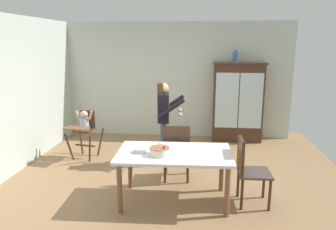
% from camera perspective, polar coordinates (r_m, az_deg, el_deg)
% --- Properties ---
extents(ground_plane, '(6.24, 6.24, 0.00)m').
position_cam_1_polar(ground_plane, '(5.35, -0.78, -11.67)').
color(ground_plane, '#93704C').
extents(wall_back, '(5.32, 0.06, 2.70)m').
position_cam_1_polar(wall_back, '(7.53, 1.55, 6.27)').
color(wall_back, beige).
rests_on(wall_back, ground_plane).
extents(wall_left, '(0.06, 5.32, 2.70)m').
position_cam_1_polar(wall_left, '(5.87, -27.30, 2.88)').
color(wall_left, beige).
rests_on(wall_left, ground_plane).
extents(china_cabinet, '(1.16, 0.48, 1.80)m').
position_cam_1_polar(china_cabinet, '(7.37, 12.45, 2.33)').
color(china_cabinet, '#422819').
rests_on(china_cabinet, ground_plane).
extents(ceramic_vase, '(0.13, 0.13, 0.27)m').
position_cam_1_polar(ceramic_vase, '(7.25, 12.15, 10.26)').
color(ceramic_vase, '#3D567F').
rests_on(ceramic_vase, china_cabinet).
extents(high_chair_with_toddler, '(0.66, 0.75, 0.95)m').
position_cam_1_polar(high_chair_with_toddler, '(6.34, -14.88, -1.87)').
color(high_chair_with_toddler, '#422819').
rests_on(high_chair_with_toddler, ground_plane).
extents(adult_person, '(0.53, 0.51, 1.53)m').
position_cam_1_polar(adult_person, '(5.75, -0.75, 0.29)').
color(adult_person, '#3D4C6B').
rests_on(adult_person, ground_plane).
extents(dining_table, '(1.62, 0.99, 0.74)m').
position_cam_1_polar(dining_table, '(4.46, 1.15, -7.81)').
color(dining_table, silver).
rests_on(dining_table, ground_plane).
extents(birthday_cake, '(0.28, 0.28, 0.19)m').
position_cam_1_polar(birthday_cake, '(4.31, -1.50, -6.53)').
color(birthday_cake, beige).
rests_on(birthday_cake, dining_table).
extents(serving_bowl, '(0.18, 0.18, 0.05)m').
position_cam_1_polar(serving_bowl, '(4.43, -5.07, -6.38)').
color(serving_bowl, '#B2BCC6').
rests_on(serving_bowl, dining_table).
extents(dining_chair_far_side, '(0.47, 0.47, 0.96)m').
position_cam_1_polar(dining_chair_far_side, '(5.14, 1.55, -6.09)').
color(dining_chair_far_side, '#422819').
rests_on(dining_chair_far_side, ground_plane).
extents(dining_chair_right_end, '(0.45, 0.45, 0.96)m').
position_cam_1_polar(dining_chair_right_end, '(4.57, 14.11, -8.99)').
color(dining_chair_right_end, '#422819').
rests_on(dining_chair_right_end, ground_plane).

